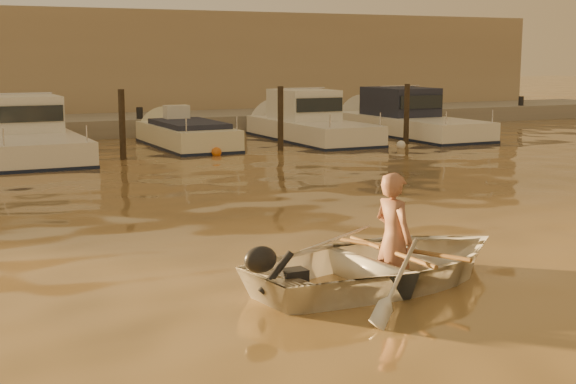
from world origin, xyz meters
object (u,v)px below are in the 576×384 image
moored_boat_2 (26,134)px  moored_boat_3 (187,140)px  moored_boat_4 (312,123)px  moored_boat_5 (410,119)px  waterfront_building (49,68)px  person (393,239)px  dinghy (387,262)px

moored_boat_2 → moored_boat_3: bearing=0.0°
moored_boat_4 → moored_boat_3: bearing=180.0°
moored_boat_5 → waterfront_building: waterfront_building is taller
moored_boat_2 → moored_boat_3: size_ratio=1.48×
person → moored_boat_4: moored_boat_4 is taller
person → moored_boat_4: (7.18, 16.24, 0.05)m
moored_boat_2 → moored_boat_5: same height
moored_boat_2 → moored_boat_3: moored_boat_2 is taller
moored_boat_2 → waterfront_building: size_ratio=0.19×
moored_boat_4 → waterfront_building: 13.18m
dinghy → moored_boat_3: moored_boat_3 is taller
moored_boat_3 → moored_boat_5: (8.72, 0.00, 0.40)m
moored_boat_3 → waterfront_building: 11.48m
person → moored_boat_3: 16.45m
moored_boat_2 → moored_boat_4: bearing=0.0°
dinghy → moored_boat_2: size_ratio=0.46×
moored_boat_4 → moored_boat_5: bearing=0.0°
moored_boat_2 → waterfront_building: (2.56, 11.00, 1.77)m
dinghy → moored_boat_5: (11.41, 16.25, 0.34)m
person → waterfront_building: 27.30m
person → moored_boat_2: 16.42m
person → moored_boat_2: size_ratio=0.21×
moored_boat_2 → waterfront_building: waterfront_building is taller
moored_boat_5 → moored_boat_2: bearing=180.0°
person → moored_boat_5: (11.31, 16.24, 0.05)m
moored_boat_3 → moored_boat_4: moored_boat_4 is taller
moored_boat_5 → moored_boat_4: bearing=180.0°
dinghy → waterfront_building: size_ratio=0.09×
moored_boat_3 → person: bearing=-99.1°
dinghy → moored_boat_5: size_ratio=0.49×
person → moored_boat_2: bearing=0.1°
moored_boat_3 → moored_boat_5: bearing=0.0°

